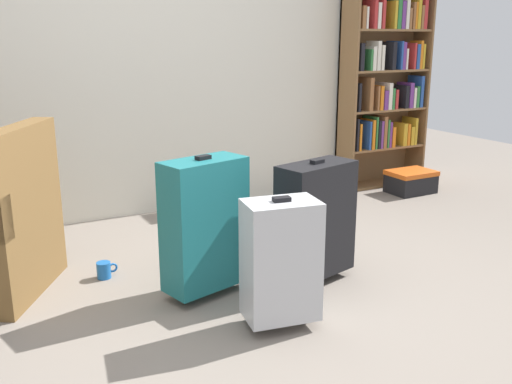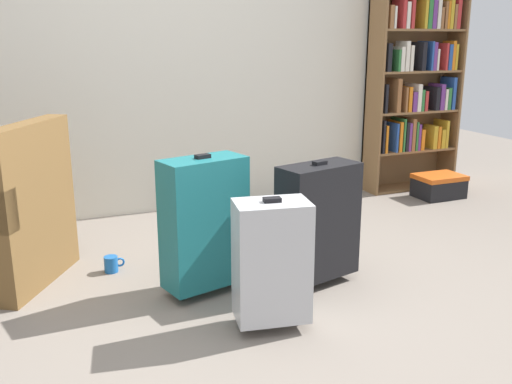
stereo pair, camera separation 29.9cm
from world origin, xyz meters
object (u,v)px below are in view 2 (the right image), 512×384
(bookshelf, at_px, (414,84))
(mug, at_px, (112,264))
(suitcase_silver, at_px, (272,261))
(suitcase_black, at_px, (318,221))
(suitcase_teal, at_px, (204,223))
(storage_box, at_px, (439,185))

(bookshelf, xyz_separation_m, mug, (-2.81, -0.95, -0.89))
(bookshelf, distance_m, suitcase_silver, 2.98)
(bookshelf, height_order, suitcase_silver, bookshelf)
(suitcase_black, distance_m, suitcase_silver, 0.57)
(suitcase_black, xyz_separation_m, suitcase_silver, (-0.44, -0.36, -0.03))
(bookshelf, distance_m, suitcase_teal, 2.82)
(bookshelf, xyz_separation_m, suitcase_silver, (-2.21, -1.91, -0.60))
(bookshelf, height_order, suitcase_black, bookshelf)
(bookshelf, bearing_deg, suitcase_silver, -139.13)
(bookshelf, xyz_separation_m, suitcase_teal, (-2.38, -1.42, -0.54))
(mug, distance_m, suitcase_black, 1.24)
(mug, relative_size, suitcase_silver, 0.19)
(suitcase_black, bearing_deg, bookshelf, 41.18)
(storage_box, bearing_deg, suitcase_teal, -156.61)
(mug, bearing_deg, storage_box, 11.49)
(mug, distance_m, suitcase_silver, 1.16)
(storage_box, bearing_deg, mug, -168.51)
(storage_box, distance_m, suitcase_silver, 2.73)
(suitcase_black, bearing_deg, suitcase_silver, -140.45)
(storage_box, bearing_deg, suitcase_black, -147.02)
(storage_box, height_order, suitcase_teal, suitcase_teal)
(bookshelf, relative_size, storage_box, 4.35)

